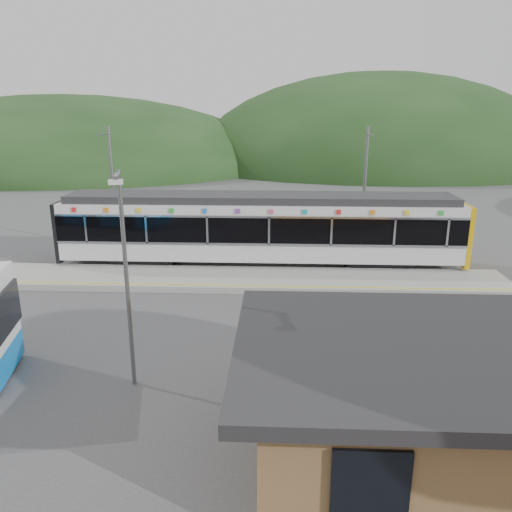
{
  "coord_description": "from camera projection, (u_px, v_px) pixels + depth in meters",
  "views": [
    {
      "loc": [
        2.33,
        -18.92,
        7.82
      ],
      "look_at": [
        1.4,
        1.0,
        1.98
      ],
      "focal_mm": 35.0,
      "sensor_mm": 36.0,
      "label": 1
    }
  ],
  "objects": [
    {
      "name": "ground",
      "position": [
        221.0,
        309.0,
        20.44
      ],
      "size": [
        120.0,
        120.0,
        0.0
      ],
      "primitive_type": "plane",
      "color": "#4C4C4F",
      "rests_on": "ground"
    },
    {
      "name": "yellow_line",
      "position": [
        226.0,
        285.0,
        22.27
      ],
      "size": [
        26.0,
        0.1,
        0.01
      ],
      "primitive_type": "cube",
      "color": "yellow",
      "rests_on": "platform"
    },
    {
      "name": "lamp_post",
      "position": [
        124.0,
        264.0,
        13.66
      ],
      "size": [
        0.38,
        1.13,
        6.32
      ],
      "rotation": [
        0.0,
        0.0,
        0.23
      ],
      "color": "slate",
      "rests_on": "ground"
    },
    {
      "name": "platform",
      "position": [
        229.0,
        279.0,
        23.56
      ],
      "size": [
        26.0,
        3.2,
        0.3
      ],
      "primitive_type": "cube",
      "color": "#9E9E99",
      "rests_on": "ground"
    },
    {
      "name": "station_shelter",
      "position": [
        441.0,
        403.0,
        11.1
      ],
      "size": [
        9.2,
        6.2,
        3.0
      ],
      "color": "olive",
      "rests_on": "ground"
    },
    {
      "name": "catenary_mast_east",
      "position": [
        364.0,
        189.0,
        27.31
      ],
      "size": [
        0.18,
        1.8,
        7.0
      ],
      "color": "slate",
      "rests_on": "ground"
    },
    {
      "name": "train",
      "position": [
        260.0,
        227.0,
        25.55
      ],
      "size": [
        20.44,
        3.01,
        3.74
      ],
      "color": "black",
      "rests_on": "ground"
    },
    {
      "name": "catenary_mast_west",
      "position": [
        113.0,
        188.0,
        27.93
      ],
      "size": [
        0.18,
        1.8,
        7.0
      ],
      "color": "slate",
      "rests_on": "ground"
    },
    {
      "name": "hills",
      "position": [
        354.0,
        271.0,
        25.23
      ],
      "size": [
        146.0,
        149.0,
        26.0
      ],
      "color": "#1E3D19",
      "rests_on": "ground"
    }
  ]
}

